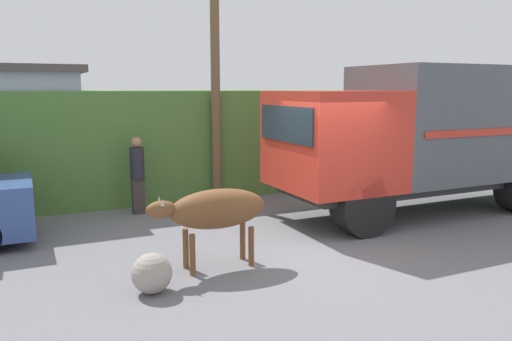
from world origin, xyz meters
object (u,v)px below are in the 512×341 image
Objects in this scene: cargo_truck at (432,131)px; roadside_rock at (152,273)px; brown_cow at (215,210)px; utility_pole at (215,52)px; pedestrian_on_hill at (137,171)px.

cargo_truck is 12.69× the size of roadside_rock.
utility_pole reaches higher than brown_cow.
roadside_rock is at bearing -166.04° from cargo_truck.
cargo_truck reaches higher than pedestrian_on_hill.
pedestrian_on_hill reaches higher than roadside_rock.
pedestrian_on_hill is at bearing 154.92° from cargo_truck.
pedestrian_on_hill is at bearing 92.05° from brown_cow.
utility_pole reaches higher than roadside_rock.
pedestrian_on_hill reaches higher than brown_cow.
pedestrian_on_hill is 3.34m from utility_pole.
pedestrian_on_hill is at bearing -167.62° from utility_pole.
brown_cow is at bearing 93.40° from pedestrian_on_hill.
roadside_rock is at bearing 78.22° from pedestrian_on_hill.
brown_cow is 3.41× the size of roadside_rock.
brown_cow is 3.89m from pedestrian_on_hill.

